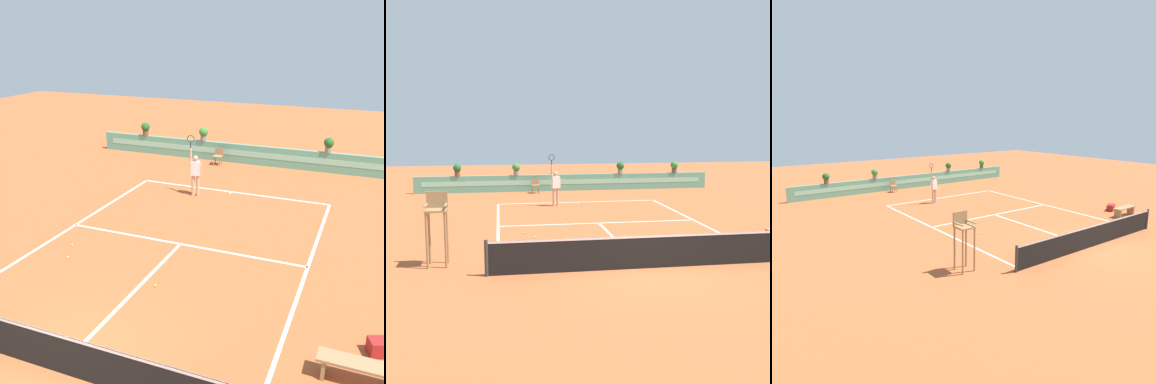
% 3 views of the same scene
% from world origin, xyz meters
% --- Properties ---
extents(ground_plane, '(60.00, 60.00, 0.00)m').
position_xyz_m(ground_plane, '(0.00, 6.00, 0.00)').
color(ground_plane, '#B2562D').
extents(court_lines, '(8.32, 11.94, 0.01)m').
position_xyz_m(court_lines, '(0.00, 6.72, 0.00)').
color(court_lines, white).
rests_on(court_lines, ground).
extents(net, '(8.92, 0.10, 1.00)m').
position_xyz_m(net, '(0.00, 0.00, 0.51)').
color(net, '#333333').
rests_on(net, ground).
extents(back_wall_barrier, '(18.00, 0.21, 1.00)m').
position_xyz_m(back_wall_barrier, '(0.00, 16.39, 0.50)').
color(back_wall_barrier, '#599E84').
rests_on(back_wall_barrier, ground).
extents(umpire_chair, '(0.60, 0.60, 2.14)m').
position_xyz_m(umpire_chair, '(-5.81, 1.26, 1.34)').
color(umpire_chair, '#99754C').
rests_on(umpire_chair, ground).
extents(ball_kid_chair, '(0.44, 0.44, 0.85)m').
position_xyz_m(ball_kid_chair, '(-1.91, 15.66, 0.48)').
color(ball_kid_chair, '#99754C').
rests_on(ball_kid_chair, ground).
extents(bench_courtside, '(1.60, 0.44, 0.51)m').
position_xyz_m(bench_courtside, '(5.74, 1.98, 0.38)').
color(bench_courtside, '#99754C').
rests_on(bench_courtside, ground).
extents(gear_bag, '(0.78, 0.60, 0.36)m').
position_xyz_m(gear_bag, '(6.25, 3.13, 0.18)').
color(gear_bag, maroon).
rests_on(gear_bag, ground).
extents(tennis_player, '(0.61, 0.29, 2.58)m').
position_xyz_m(tennis_player, '(-1.27, 10.89, 1.05)').
color(tennis_player, tan).
rests_on(tennis_player, ground).
extents(tennis_ball_near_baseline, '(0.07, 0.07, 0.07)m').
position_xyz_m(tennis_ball_near_baseline, '(-2.80, 4.19, 0.03)').
color(tennis_ball_near_baseline, '#CCE033').
rests_on(tennis_ball_near_baseline, ground).
extents(tennis_ball_mid_court, '(0.07, 0.07, 0.07)m').
position_xyz_m(tennis_ball_mid_court, '(0.41, 3.73, 0.03)').
color(tennis_ball_mid_court, '#CCE033').
rests_on(tennis_ball_mid_court, ground).
extents(tennis_ball_by_sideline, '(0.07, 0.07, 0.07)m').
position_xyz_m(tennis_ball_by_sideline, '(-3.20, 4.95, 0.03)').
color(tennis_ball_by_sideline, '#CCE033').
rests_on(tennis_ball_by_sideline, ground).
extents(potted_plant_far_right, '(0.48, 0.48, 0.72)m').
position_xyz_m(potted_plant_far_right, '(6.95, 16.39, 1.41)').
color(potted_plant_far_right, '#514C47').
rests_on(potted_plant_far_right, back_wall_barrier).
extents(potted_plant_far_left, '(0.48, 0.48, 0.72)m').
position_xyz_m(potted_plant_far_left, '(-6.47, 16.39, 1.41)').
color(potted_plant_far_left, brown).
rests_on(potted_plant_far_left, back_wall_barrier).
extents(potted_plant_left, '(0.48, 0.48, 0.72)m').
position_xyz_m(potted_plant_left, '(-3.01, 16.39, 1.41)').
color(potted_plant_left, gray).
rests_on(potted_plant_left, back_wall_barrier).
extents(potted_plant_right, '(0.48, 0.48, 0.72)m').
position_xyz_m(potted_plant_right, '(3.43, 16.39, 1.41)').
color(potted_plant_right, gray).
rests_on(potted_plant_right, back_wall_barrier).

